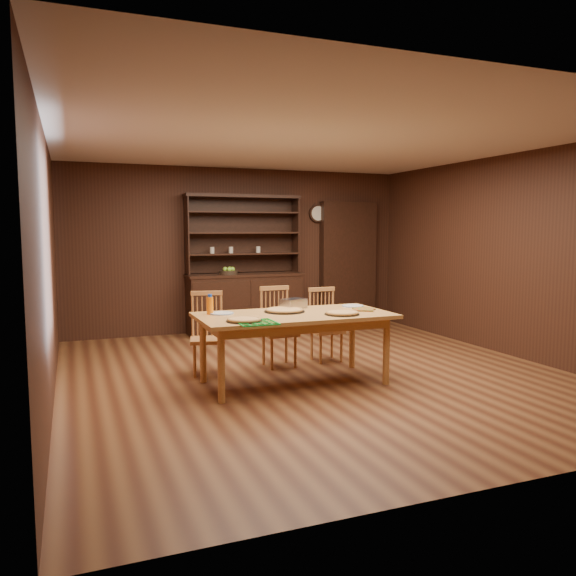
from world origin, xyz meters
name	(u,v)px	position (x,y,z in m)	size (l,w,h in m)	color
floor	(315,374)	(0.00, 0.00, 0.00)	(6.00, 6.00, 0.00)	brown
room_shell	(316,235)	(0.00, 0.00, 1.58)	(6.00, 6.00, 6.00)	silver
china_hutch	(245,295)	(0.00, 2.75, 0.60)	(1.84, 0.52, 2.17)	black
doorway	(348,263)	(1.90, 2.90, 1.05)	(1.00, 0.18, 2.10)	black
wall_clock	(318,213)	(1.35, 2.96, 1.90)	(0.30, 0.05, 0.30)	black
dining_table	(294,321)	(-0.37, -0.28, 0.68)	(2.03, 1.02, 0.75)	#CB8546
chair_left	(207,330)	(-1.13, 0.51, 0.49)	(0.45, 0.44, 0.93)	#BC6F40
chair_center	(277,324)	(-0.27, 0.54, 0.50)	(0.40, 0.38, 0.95)	#BC6F40
chair_right	(324,322)	(0.38, 0.59, 0.48)	(0.37, 0.36, 0.91)	#BC6F40
pizza_left	(244,320)	(-1.01, -0.57, 0.77)	(0.35, 0.35, 0.04)	black
pizza_right	(342,313)	(0.07, -0.52, 0.77)	(0.37, 0.37, 0.04)	black
pizza_center	(284,310)	(-0.42, -0.12, 0.77)	(0.44, 0.44, 0.04)	black
cooling_rack	(257,322)	(-0.93, -0.70, 0.76)	(0.35, 0.35, 0.02)	#0CA62D
plate_left	(222,313)	(-1.09, -0.03, 0.76)	(0.25, 0.25, 0.02)	white
plate_right	(353,306)	(0.46, -0.02, 0.76)	(0.25, 0.25, 0.02)	white
foil_dish	(293,303)	(-0.23, 0.11, 0.80)	(0.27, 0.19, 0.11)	silver
juice_bottle	(210,305)	(-1.21, 0.00, 0.85)	(0.07, 0.07, 0.21)	orange
pot_holder_a	(364,309)	(0.47, -0.26, 0.76)	(0.19, 0.19, 0.01)	red
pot_holder_b	(363,310)	(0.42, -0.33, 0.76)	(0.22, 0.22, 0.02)	red
fruit_bowl	(229,272)	(-0.28, 2.69, 0.98)	(0.29, 0.29, 0.12)	black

